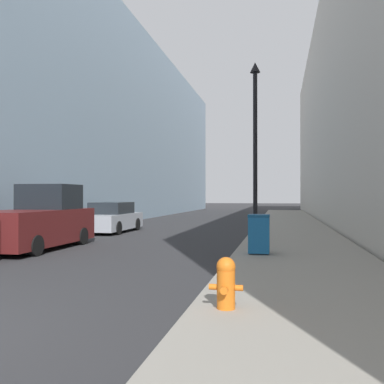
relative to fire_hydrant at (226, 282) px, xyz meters
name	(u,v)px	position (x,y,z in m)	size (l,w,h in m)	color
sidewalk_right	(293,231)	(1.43, 15.60, -0.47)	(4.00, 60.00, 0.12)	gray
building_left_glass	(62,122)	(-15.61, 23.60, 6.96)	(12.00, 60.00, 14.97)	#849EB2
fire_hydrant	(226,282)	(0.00, 0.00, 0.00)	(0.52, 0.40, 0.78)	orange
trash_bin	(259,233)	(0.19, 6.31, 0.18)	(0.62, 0.68, 1.16)	#19609E
lamppost	(255,145)	(-0.07, 9.03, 3.11)	(0.36, 0.36, 6.52)	black
pickup_truck	(39,222)	(-7.39, 6.97, 0.40)	(2.09, 5.01, 2.24)	#561919
parked_sedan_near	(112,218)	(-7.48, 13.75, 0.16)	(1.88, 4.47, 1.50)	#A3A8B2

